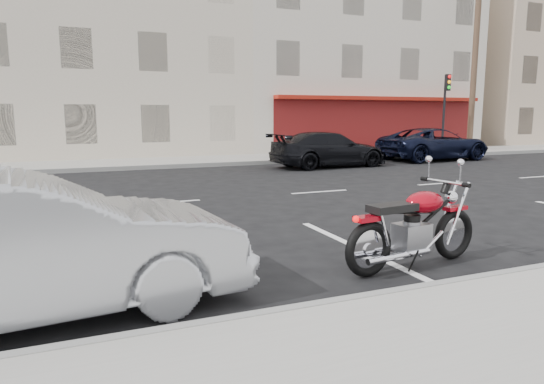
{
  "coord_description": "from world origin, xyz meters",
  "views": [
    {
      "loc": [
        -3.93,
        -11.06,
        2.01
      ],
      "look_at": [
        -1.05,
        -4.11,
        0.8
      ],
      "focal_mm": 32.0,
      "sensor_mm": 36.0,
      "label": 1
    }
  ],
  "objects_px": {
    "traffic_light": "(445,103)",
    "sedan_silver": "(17,247)",
    "utility_pole": "(475,60)",
    "motorcycle": "(456,223)",
    "suv_far": "(434,144)",
    "car_far": "(329,149)",
    "fire_hydrant": "(417,144)"
  },
  "relations": [
    {
      "from": "utility_pole",
      "to": "traffic_light",
      "type": "xyz_separation_m",
      "value": [
        -2.0,
        -0.27,
        -2.18
      ]
    },
    {
      "from": "motorcycle",
      "to": "utility_pole",
      "type": "bearing_deg",
      "value": 38.01
    },
    {
      "from": "traffic_light",
      "to": "sedan_silver",
      "type": "bearing_deg",
      "value": -141.59
    },
    {
      "from": "motorcycle",
      "to": "suv_far",
      "type": "height_order",
      "value": "suv_far"
    },
    {
      "from": "utility_pole",
      "to": "sedan_silver",
      "type": "distance_m",
      "value": 25.02
    },
    {
      "from": "traffic_light",
      "to": "car_far",
      "type": "xyz_separation_m",
      "value": [
        -8.32,
        -3.09,
        -1.89
      ]
    },
    {
      "from": "fire_hydrant",
      "to": "suv_far",
      "type": "xyz_separation_m",
      "value": [
        -1.16,
        -2.56,
        0.17
      ]
    },
    {
      "from": "utility_pole",
      "to": "fire_hydrant",
      "type": "height_order",
      "value": "utility_pole"
    },
    {
      "from": "sedan_silver",
      "to": "car_far",
      "type": "relative_size",
      "value": 0.97
    },
    {
      "from": "suv_far",
      "to": "motorcycle",
      "type": "bearing_deg",
      "value": 137.43
    },
    {
      "from": "utility_pole",
      "to": "motorcycle",
      "type": "relative_size",
      "value": 4.0
    },
    {
      "from": "traffic_light",
      "to": "suv_far",
      "type": "bearing_deg",
      "value": -137.98
    },
    {
      "from": "utility_pole",
      "to": "fire_hydrant",
      "type": "relative_size",
      "value": 12.5
    },
    {
      "from": "traffic_light",
      "to": "suv_far",
      "type": "xyz_separation_m",
      "value": [
        -2.66,
        -2.39,
        -1.85
      ]
    },
    {
      "from": "fire_hydrant",
      "to": "sedan_silver",
      "type": "relative_size",
      "value": 0.16
    },
    {
      "from": "suv_far",
      "to": "car_far",
      "type": "bearing_deg",
      "value": 94.16
    },
    {
      "from": "fire_hydrant",
      "to": "sedan_silver",
      "type": "height_order",
      "value": "sedan_silver"
    },
    {
      "from": "fire_hydrant",
      "to": "suv_far",
      "type": "height_order",
      "value": "suv_far"
    },
    {
      "from": "motorcycle",
      "to": "car_far",
      "type": "distance_m",
      "value": 11.97
    },
    {
      "from": "traffic_light",
      "to": "car_far",
      "type": "relative_size",
      "value": 0.82
    },
    {
      "from": "utility_pole",
      "to": "suv_far",
      "type": "distance_m",
      "value": 6.71
    },
    {
      "from": "suv_far",
      "to": "car_far",
      "type": "xyz_separation_m",
      "value": [
        -5.67,
        -0.7,
        -0.03
      ]
    },
    {
      "from": "traffic_light",
      "to": "motorcycle",
      "type": "height_order",
      "value": "traffic_light"
    },
    {
      "from": "motorcycle",
      "to": "sedan_silver",
      "type": "xyz_separation_m",
      "value": [
        -5.44,
        0.03,
        0.22
      ]
    },
    {
      "from": "motorcycle",
      "to": "car_far",
      "type": "bearing_deg",
      "value": 62.34
    },
    {
      "from": "traffic_light",
      "to": "motorcycle",
      "type": "xyz_separation_m",
      "value": [
        -12.54,
        -14.29,
        -2.04
      ]
    },
    {
      "from": "car_far",
      "to": "sedan_silver",
      "type": "bearing_deg",
      "value": 135.91
    },
    {
      "from": "fire_hydrant",
      "to": "motorcycle",
      "type": "relative_size",
      "value": 0.32
    },
    {
      "from": "sedan_silver",
      "to": "traffic_light",
      "type": "bearing_deg",
      "value": -57.36
    },
    {
      "from": "utility_pole",
      "to": "traffic_light",
      "type": "height_order",
      "value": "utility_pole"
    },
    {
      "from": "motorcycle",
      "to": "suv_far",
      "type": "relative_size",
      "value": 0.44
    },
    {
      "from": "fire_hydrant",
      "to": "car_far",
      "type": "height_order",
      "value": "car_far"
    }
  ]
}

